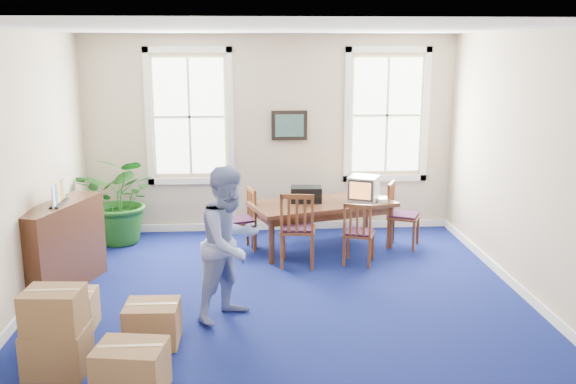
{
  "coord_description": "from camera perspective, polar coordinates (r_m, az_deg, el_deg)",
  "views": [
    {
      "loc": [
        -0.43,
        -7.11,
        3.05
      ],
      "look_at": [
        0.1,
        0.6,
        1.25
      ],
      "focal_mm": 40.0,
      "sensor_mm": 36.0,
      "label": 1
    }
  ],
  "objects": [
    {
      "name": "floor",
      "position": [
        7.75,
        -0.44,
        -10.07
      ],
      "size": [
        6.5,
        6.5,
        0.0
      ],
      "primitive_type": "plane",
      "color": "navy",
      "rests_on": "ground"
    },
    {
      "name": "ceiling",
      "position": [
        7.12,
        -0.49,
        14.32
      ],
      "size": [
        6.5,
        6.5,
        0.0
      ],
      "primitive_type": "plane",
      "rotation": [
        3.14,
        0.0,
        0.0
      ],
      "color": "white",
      "rests_on": "ground"
    },
    {
      "name": "wall_back",
      "position": [
        10.47,
        -1.55,
        5.14
      ],
      "size": [
        6.5,
        0.0,
        6.5
      ],
      "primitive_type": "plane",
      "rotation": [
        1.57,
        0.0,
        0.0
      ],
      "color": "#BEAC91",
      "rests_on": "ground"
    },
    {
      "name": "wall_front",
      "position": [
        4.15,
        2.29,
        -7.36
      ],
      "size": [
        6.5,
        0.0,
        6.5
      ],
      "primitive_type": "plane",
      "rotation": [
        -1.57,
        0.0,
        0.0
      ],
      "color": "#BEAC91",
      "rests_on": "ground"
    },
    {
      "name": "wall_left",
      "position": [
        7.7,
        -23.36,
        1.17
      ],
      "size": [
        0.0,
        6.5,
        6.5
      ],
      "primitive_type": "plane",
      "rotation": [
        1.57,
        0.0,
        1.57
      ],
      "color": "#BEAC91",
      "rests_on": "ground"
    },
    {
      "name": "wall_right",
      "position": [
        8.03,
        21.46,
        1.79
      ],
      "size": [
        0.0,
        6.5,
        6.5
      ],
      "primitive_type": "plane",
      "rotation": [
        1.57,
        0.0,
        -1.57
      ],
      "color": "#BEAC91",
      "rests_on": "ground"
    },
    {
      "name": "baseboard_back",
      "position": [
        10.76,
        -1.49,
        -3.03
      ],
      "size": [
        6.0,
        0.04,
        0.12
      ],
      "primitive_type": "cube",
      "color": "white",
      "rests_on": "ground"
    },
    {
      "name": "baseboard_left",
      "position": [
        8.12,
        -22.17,
        -9.52
      ],
      "size": [
        0.04,
        6.5,
        0.12
      ],
      "primitive_type": "cube",
      "color": "white",
      "rests_on": "ground"
    },
    {
      "name": "baseboard_right",
      "position": [
        8.43,
        20.39,
        -8.53
      ],
      "size": [
        0.04,
        6.5,
        0.12
      ],
      "primitive_type": "cube",
      "color": "white",
      "rests_on": "ground"
    },
    {
      "name": "window_left",
      "position": [
        10.44,
        -8.75,
        6.63
      ],
      "size": [
        1.4,
        0.12,
        2.2
      ],
      "primitive_type": null,
      "color": "white",
      "rests_on": "ground"
    },
    {
      "name": "window_right",
      "position": [
        10.66,
        8.78,
        6.76
      ],
      "size": [
        1.4,
        0.12,
        2.2
      ],
      "primitive_type": null,
      "color": "white",
      "rests_on": "ground"
    },
    {
      "name": "wall_picture",
      "position": [
        10.42,
        0.12,
        5.94
      ],
      "size": [
        0.58,
        0.06,
        0.48
      ],
      "primitive_type": null,
      "color": "black",
      "rests_on": "ground"
    },
    {
      "name": "conference_table",
      "position": [
        9.72,
        3.05,
        -2.97
      ],
      "size": [
        2.31,
        1.57,
        0.72
      ],
      "primitive_type": null,
      "rotation": [
        0.0,
        0.0,
        0.31
      ],
      "color": "#482717",
      "rests_on": "ground"
    },
    {
      "name": "crt_tv",
      "position": [
        9.73,
        6.72,
        0.31
      ],
      "size": [
        0.56,
        0.58,
        0.38
      ],
      "primitive_type": null,
      "rotation": [
        0.0,
        0.0,
        -0.41
      ],
      "color": "#B7B7BC",
      "rests_on": "conference_table"
    },
    {
      "name": "game_console",
      "position": [
        9.77,
        8.41,
        -0.65
      ],
      "size": [
        0.18,
        0.22,
        0.05
      ],
      "primitive_type": "cube",
      "rotation": [
        0.0,
        0.0,
        0.02
      ],
      "color": "white",
      "rests_on": "conference_table"
    },
    {
      "name": "equipment_bag",
      "position": [
        9.62,
        1.63,
        -0.19
      ],
      "size": [
        0.47,
        0.32,
        0.23
      ],
      "primitive_type": "cube",
      "rotation": [
        0.0,
        0.0,
        -0.05
      ],
      "color": "black",
      "rests_on": "conference_table"
    },
    {
      "name": "chair_near_left",
      "position": [
        8.94,
        0.86,
        -3.22
      ],
      "size": [
        0.54,
        0.54,
        1.07
      ],
      "primitive_type": null,
      "rotation": [
        0.0,
        0.0,
        3.01
      ],
      "color": "brown",
      "rests_on": "ground"
    },
    {
      "name": "chair_near_right",
      "position": [
        9.07,
        6.33,
        -3.59
      ],
      "size": [
        0.52,
        0.52,
        0.91
      ],
      "primitive_type": null,
      "rotation": [
        0.0,
        0.0,
        2.81
      ],
      "color": "brown",
      "rests_on": "ground"
    },
    {
      "name": "chair_end_left",
      "position": [
        9.63,
        -4.37,
        -2.49
      ],
      "size": [
        0.52,
        0.52,
        0.94
      ],
      "primitive_type": null,
      "rotation": [
        0.0,
        0.0,
        -1.28
      ],
      "color": "brown",
      "rests_on": "ground"
    },
    {
      "name": "chair_end_right",
      "position": [
        9.91,
        10.26,
        -2.04
      ],
      "size": [
        0.59,
        0.59,
        0.99
      ],
      "primitive_type": null,
      "rotation": [
        0.0,
        0.0,
        1.15
      ],
      "color": "brown",
      "rests_on": "ground"
    },
    {
      "name": "man",
      "position": [
        7.18,
        -5.16,
        -4.56
      ],
      "size": [
        1.07,
        1.08,
        1.75
      ],
      "primitive_type": "imported",
      "rotation": [
        0.0,
        0.0,
        0.82
      ],
      "color": "#7586C3",
      "rests_on": "ground"
    },
    {
      "name": "credenza",
      "position": [
        8.56,
        -19.53,
        -4.57
      ],
      "size": [
        0.84,
        1.48,
        1.12
      ],
      "primitive_type": "cube",
      "rotation": [
        0.0,
        0.0,
        -0.32
      ],
      "color": "#482717",
      "rests_on": "ground"
    },
    {
      "name": "brochure_rack",
      "position": [
        8.38,
        -19.76,
        0.01
      ],
      "size": [
        0.17,
        0.64,
        0.28
      ],
      "primitive_type": null,
      "rotation": [
        0.0,
        0.0,
        0.1
      ],
      "color": "#99999E",
      "rests_on": "credenza"
    },
    {
      "name": "potted_plant",
      "position": [
        10.23,
        -14.53,
        -0.62
      ],
      "size": [
        1.5,
        1.39,
        1.39
      ],
      "primitive_type": "imported",
      "rotation": [
        0.0,
        0.0,
        -0.27
      ],
      "color": "#185016",
      "rests_on": "ground"
    },
    {
      "name": "cardboard_boxes",
      "position": [
        6.55,
        -17.85,
        -11.08
      ],
      "size": [
        1.62,
        1.62,
        0.87
      ],
      "primitive_type": null,
      "rotation": [
        0.0,
        0.0,
        -0.06
      ],
      "color": "#976D45",
      "rests_on": "ground"
    }
  ]
}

